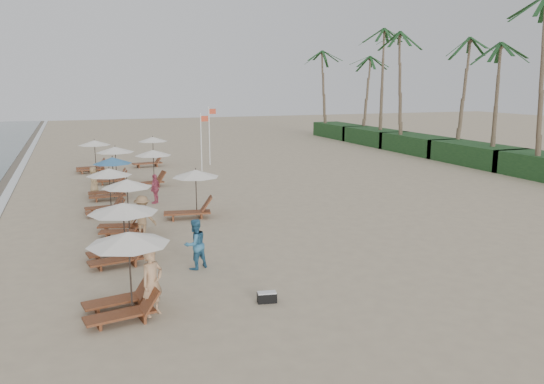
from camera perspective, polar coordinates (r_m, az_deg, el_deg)
name	(u,v)px	position (r m, az deg, el deg)	size (l,w,h in m)	color
ground	(284,245)	(21.02, 1.31, -5.71)	(160.00, 160.00, 0.00)	tan
shrub_hedge	(476,154)	(44.70, 20.93, 3.79)	(3.20, 53.00, 1.60)	#193D1C
palm_row	(476,34)	(45.14, 20.92, 15.47)	(7.00, 52.00, 12.30)	brown
lounger_station_0	(122,273)	(15.11, -15.68, -8.31)	(2.51, 2.23, 2.34)	brown
lounger_station_1	(119,230)	(19.57, -16.06, -3.91)	(2.64, 2.44, 2.13)	brown
lounger_station_2	(123,207)	(23.17, -15.62, -1.51)	(2.41, 2.11, 2.32)	brown
lounger_station_3	(106,190)	(26.95, -17.30, 0.22)	(2.38, 2.16, 2.23)	brown
lounger_station_4	(109,179)	(30.61, -17.03, 1.33)	(2.49, 2.11, 2.27)	brown
lounger_station_5	(113,163)	(35.39, -16.63, 2.99)	(2.54, 2.39, 2.30)	brown
lounger_station_6	(92,156)	(40.24, -18.67, 3.64)	(2.54, 2.23, 2.26)	brown
inland_station_0	(191,191)	(25.38, -8.60, 0.14)	(2.89, 2.24, 2.22)	brown
inland_station_1	(150,165)	(33.54, -12.89, 2.83)	(2.79, 2.24, 2.22)	brown
inland_station_2	(150,150)	(41.74, -12.91, 4.41)	(2.88, 2.24, 2.22)	brown
beachgoer_near	(152,283)	(15.03, -12.67, -9.42)	(0.68, 0.44, 1.85)	tan
beachgoer_mid_a	(195,244)	(18.39, -8.22, -5.54)	(0.84, 0.66, 1.74)	#2D6589
beachgoer_mid_b	(143,217)	(22.39, -13.66, -2.61)	(1.15, 0.66, 1.78)	olive
beachgoer_far_a	(155,189)	(28.75, -12.35, 0.35)	(0.92, 0.38, 1.58)	#B2475E
beachgoer_far_b	(94,180)	(32.43, -18.50, 1.23)	(0.75, 0.49, 1.54)	tan
duffel_bag	(267,297)	(15.74, -0.54, -11.16)	(0.60, 0.38, 0.31)	black
flag_pole_near	(202,139)	(38.83, -7.52, 5.64)	(0.60, 0.08, 4.16)	silver
flag_pole_far	(210,133)	(41.75, -6.66, 6.33)	(0.60, 0.08, 4.52)	silver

